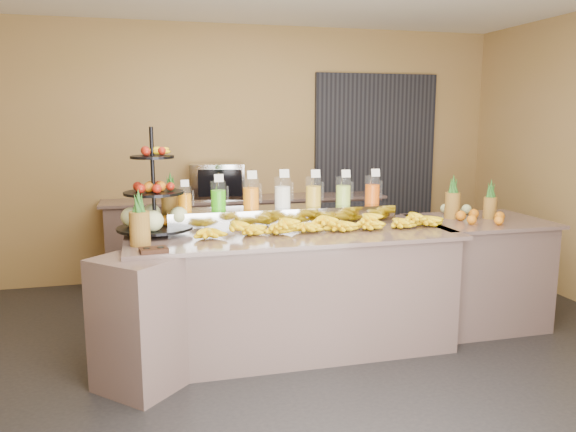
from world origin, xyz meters
name	(u,v)px	position (x,y,z in m)	size (l,w,h in m)	color
ground	(303,361)	(0.00, 0.00, 0.00)	(6.00, 6.00, 0.00)	black
room_envelope	(299,108)	(0.19, 0.79, 1.88)	(6.04, 5.02, 2.82)	olive
buffet_counter	(279,292)	(-0.12, 0.26, 0.47)	(2.75, 1.25, 0.93)	gray
right_counter	(477,271)	(1.70, 0.40, 0.47)	(1.08, 0.88, 0.93)	gray
back_ledge	(247,238)	(0.00, 2.25, 0.47)	(3.10, 0.55, 0.93)	gray
pitcher_tray	(283,216)	(-0.01, 0.58, 1.01)	(1.85, 0.30, 0.15)	gray
juice_pitcher_orange_a	(185,200)	(-0.79, 0.58, 1.17)	(0.11, 0.11, 0.26)	silver
juice_pitcher_green	(218,197)	(-0.53, 0.58, 1.18)	(0.12, 0.13, 0.30)	silver
juice_pitcher_orange_b	(251,195)	(-0.27, 0.58, 1.19)	(0.13, 0.14, 0.32)	silver
juice_pitcher_milk	(283,194)	(-0.01, 0.58, 1.19)	(0.13, 0.14, 0.32)	silver
juice_pitcher_lemon	(313,193)	(0.25, 0.58, 1.19)	(0.13, 0.13, 0.31)	silver
juice_pitcher_lime	(343,192)	(0.51, 0.58, 1.18)	(0.13, 0.13, 0.31)	silver
juice_pitcher_orange_c	(372,191)	(0.77, 0.58, 1.18)	(0.13, 0.13, 0.31)	silver
banana_heap	(324,222)	(0.25, 0.28, 1.00)	(1.99, 0.18, 0.17)	yellow
fruit_stand	(159,206)	(-0.99, 0.49, 1.14)	(0.57, 0.57, 0.80)	black
condiment_caddy	(154,250)	(-1.05, -0.11, 0.94)	(0.18, 0.13, 0.03)	black
pineapple_left_a	(140,224)	(-1.13, 0.11, 1.08)	(0.14, 0.14, 0.39)	brown
pineapple_left_b	(171,206)	(-0.89, 0.73, 1.10)	(0.15, 0.15, 0.45)	brown
right_fruit_pile	(475,212)	(1.63, 0.38, 1.00)	(0.43, 0.41, 0.22)	brown
oven_warmer	(217,181)	(-0.32, 2.25, 1.12)	(0.57, 0.40, 0.38)	gray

